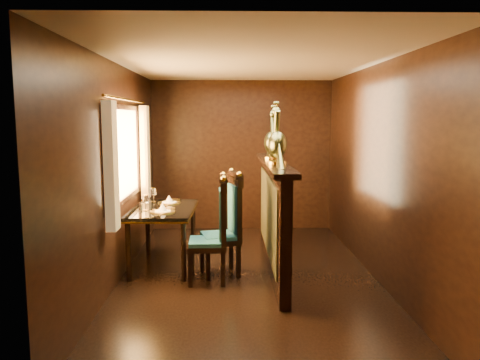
% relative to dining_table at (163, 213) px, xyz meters
% --- Properties ---
extents(ground, '(5.00, 5.00, 0.00)m').
position_rel_dining_table_xyz_m(ground, '(1.06, -0.47, -0.68)').
color(ground, black).
rests_on(ground, ground).
extents(room_shell, '(3.04, 5.04, 2.52)m').
position_rel_dining_table_xyz_m(room_shell, '(0.97, -0.46, 0.90)').
color(room_shell, black).
rests_on(room_shell, ground).
extents(partition, '(0.26, 2.70, 1.36)m').
position_rel_dining_table_xyz_m(partition, '(1.38, -0.17, 0.03)').
color(partition, black).
rests_on(partition, ground).
extents(dining_table, '(0.81, 1.30, 0.96)m').
position_rel_dining_table_xyz_m(dining_table, '(0.00, 0.00, 0.00)').
color(dining_table, black).
rests_on(dining_table, ground).
extents(chair_left, '(0.46, 0.50, 1.26)m').
position_rel_dining_table_xyz_m(chair_left, '(0.70, -0.59, -0.03)').
color(chair_left, black).
rests_on(chair_left, ground).
extents(chair_right, '(0.55, 0.57, 1.27)m').
position_rel_dining_table_xyz_m(chair_right, '(0.84, -0.32, -0.02)').
color(chair_right, black).
rests_on(chair_right, ground).
extents(peacock_left, '(0.22, 0.59, 0.71)m').
position_rel_dining_table_xyz_m(peacock_left, '(1.38, -0.59, 1.03)').
color(peacock_left, '#194B31').
rests_on(peacock_left, partition).
extents(peacock_right, '(0.21, 0.57, 0.67)m').
position_rel_dining_table_xyz_m(peacock_right, '(1.38, 0.06, 1.01)').
color(peacock_right, '#194B31').
rests_on(peacock_right, partition).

